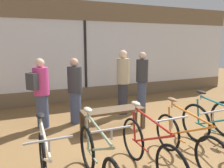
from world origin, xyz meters
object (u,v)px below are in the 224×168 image
customer_near_rack (41,91)px  customer_mid_floor (123,81)px  bicycle_left (98,161)px  display_bench (113,113)px  bicycle_right (218,131)px  customer_near_bench (142,79)px  bicycle_center_left (149,150)px  bicycle_center_right (187,141)px  customer_by_window (75,90)px

customer_near_rack → customer_mid_floor: 2.13m
bicycle_left → display_bench: bearing=61.1°
bicycle_right → customer_near_bench: customer_near_bench is taller
bicycle_center_left → customer_near_rack: size_ratio=1.09×
bicycle_right → customer_mid_floor: 2.71m
bicycle_center_right → display_bench: 1.80m
customer_near_bench → display_bench: bearing=-140.7°
bicycle_center_right → display_bench: bearing=107.4°
bicycle_center_right → display_bench: size_ratio=1.19×
customer_near_bench → bicycle_left: bearing=-129.3°
bicycle_left → customer_mid_floor: size_ratio=0.99×
customer_mid_floor → customer_by_window: bearing=-171.9°
bicycle_right → bicycle_left: bearing=-177.9°
customer_by_window → bicycle_center_left: bearing=-79.3°
bicycle_right → display_bench: size_ratio=1.30×
customer_by_window → display_bench: bearing=-48.6°
customer_near_rack → customer_by_window: size_ratio=1.01×
customer_by_window → customer_mid_floor: 1.36m
customer_mid_floor → customer_near_bench: (0.71, 0.21, -0.04)m
customer_by_window → customer_near_bench: size_ratio=0.95×
customer_near_rack → customer_mid_floor: (2.12, 0.19, 0.06)m
bicycle_center_right → customer_near_rack: bearing=128.6°
display_bench → customer_mid_floor: customer_mid_floor is taller
bicycle_right → customer_near_bench: (0.13, 2.81, 0.46)m
bicycle_center_right → bicycle_right: size_ratio=0.92×
display_bench → customer_by_window: 1.08m
bicycle_right → display_bench: 2.09m
customer_by_window → customer_near_bench: 2.10m
bicycle_center_right → customer_by_window: (-1.20, 2.46, 0.44)m
bicycle_center_right → customer_near_bench: (0.86, 2.86, 0.49)m
bicycle_center_left → customer_mid_floor: 2.88m
bicycle_center_right → customer_near_rack: 3.19m
bicycle_left → customer_near_bench: (2.36, 2.89, 0.48)m
bicycle_center_right → display_bench: bicycle_center_right is taller
customer_by_window → customer_near_bench: (2.06, 0.40, 0.05)m
bicycle_center_left → bicycle_center_right: 0.72m
bicycle_left → bicycle_right: bicycle_right is taller
bicycle_center_right → customer_mid_floor: bearing=86.7°
bicycle_center_right → customer_near_bench: bearing=73.3°
display_bench → customer_near_bench: 1.87m
display_bench → bicycle_left: bearing=-118.9°
bicycle_right → customer_near_rack: size_ratio=1.15×
bicycle_center_left → customer_near_rack: customer_near_rack is taller
bicycle_left → customer_near_rack: bearing=100.6°
bicycle_center_left → bicycle_center_right: size_ratio=1.03×
bicycle_right → customer_by_window: size_ratio=1.16×
bicycle_right → customer_by_window: (-1.93, 2.41, 0.41)m
bicycle_center_right → customer_by_window: size_ratio=1.06×
customer_by_window → customer_near_rack: bearing=-179.8°
bicycle_left → display_bench: size_ratio=1.22×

